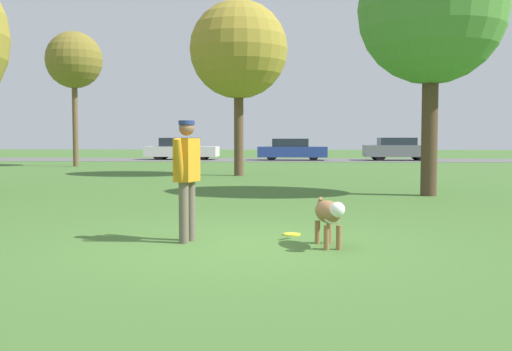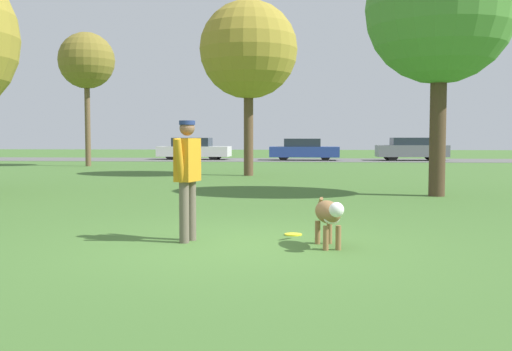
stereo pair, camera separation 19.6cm
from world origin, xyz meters
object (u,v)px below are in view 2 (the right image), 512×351
(person, at_px, (187,171))
(dog, at_px, (329,214))
(tree_mid_center, at_px, (248,50))
(tree_far_left, at_px, (87,61))
(tree_near_right, at_px, (440,10))
(parked_car_white, at_px, (194,149))
(frisbee, at_px, (293,234))
(parked_car_blue, at_px, (304,150))
(parked_car_grey, at_px, (411,149))

(person, height_order, dog, person)
(person, distance_m, tree_mid_center, 14.35)
(tree_far_left, distance_m, tree_near_right, 19.33)
(dog, relative_size, parked_car_white, 0.24)
(person, relative_size, parked_car_white, 0.36)
(frisbee, bearing_deg, person, -154.69)
(person, bearing_deg, tree_near_right, -20.03)
(tree_far_left, distance_m, parked_car_blue, 13.97)
(person, relative_size, frisbee, 6.45)
(tree_mid_center, bearing_deg, tree_near_right, -54.03)
(dog, height_order, parked_car_blue, parked_car_blue)
(person, relative_size, parked_car_blue, 0.38)
(parked_car_grey, bearing_deg, person, -106.69)
(parked_car_white, height_order, parked_car_blue, parked_car_white)
(dog, bearing_deg, tree_near_right, 145.86)
(tree_near_right, bearing_deg, tree_mid_center, 125.97)
(frisbee, bearing_deg, tree_near_right, 61.62)
(tree_near_right, distance_m, parked_car_white, 25.00)
(frisbee, xyz_separation_m, parked_car_grey, (6.31, 28.11, 0.68))
(tree_far_left, bearing_deg, tree_mid_center, -37.11)
(person, xyz_separation_m, parked_car_grey, (7.70, 28.77, -0.26))
(tree_far_left, distance_m, parked_car_grey, 19.29)
(dog, xyz_separation_m, parked_car_blue, (-0.57, 28.85, 0.22))
(person, bearing_deg, tree_far_left, 38.88)
(frisbee, relative_size, parked_car_blue, 0.06)
(tree_far_left, bearing_deg, person, -65.92)
(person, xyz_separation_m, parked_car_blue, (1.29, 28.57, -0.30))
(frisbee, relative_size, tree_mid_center, 0.04)
(frisbee, height_order, tree_mid_center, tree_mid_center)
(frisbee, bearing_deg, parked_car_white, 103.81)
(parked_car_white, bearing_deg, frisbee, -75.05)
(dog, bearing_deg, tree_mid_center, 177.51)
(dog, distance_m, tree_near_right, 8.44)
(tree_near_right, distance_m, parked_car_blue, 22.47)
(parked_car_white, height_order, parked_car_grey, parked_car_grey)
(tree_mid_center, relative_size, parked_car_grey, 1.51)
(tree_mid_center, relative_size, parked_car_blue, 1.51)
(parked_car_white, bearing_deg, parked_car_blue, -3.80)
(frisbee, xyz_separation_m, parked_car_white, (-7.01, 28.51, 0.66))
(tree_far_left, bearing_deg, parked_car_blue, 38.66)
(parked_car_blue, bearing_deg, parked_car_grey, 2.85)
(person, height_order, frisbee, person)
(parked_car_white, bearing_deg, tree_near_right, -64.37)
(dog, xyz_separation_m, parked_car_grey, (5.84, 29.04, 0.26))
(tree_far_left, bearing_deg, tree_near_right, -44.83)
(person, relative_size, tree_far_left, 0.25)
(frisbee, bearing_deg, dog, -63.20)
(frisbee, relative_size, tree_far_left, 0.04)
(parked_car_blue, bearing_deg, person, -91.49)
(person, distance_m, parked_car_blue, 28.60)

